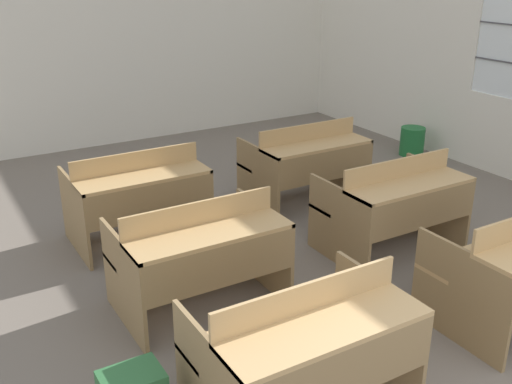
% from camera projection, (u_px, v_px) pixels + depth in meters
% --- Properties ---
extents(wall_back, '(6.46, 0.06, 3.19)m').
position_uv_depth(wall_back, '(124.00, 22.00, 7.79)').
color(wall_back, white).
rests_on(wall_back, ground_plane).
extents(bench_front_left, '(1.14, 0.79, 0.84)m').
position_uv_depth(bench_front_left, '(305.00, 346.00, 3.21)').
color(bench_front_left, '#997B51').
rests_on(bench_front_left, ground_plane).
extents(bench_second_left, '(1.14, 0.79, 0.84)m').
position_uv_depth(bench_second_left, '(200.00, 252.00, 4.23)').
color(bench_second_left, '#93754B').
rests_on(bench_second_left, ground_plane).
extents(bench_second_right, '(1.14, 0.79, 0.84)m').
position_uv_depth(bench_second_right, '(394.00, 202.00, 5.09)').
color(bench_second_right, '#97784E').
rests_on(bench_second_right, ground_plane).
extents(bench_third_left, '(1.14, 0.79, 0.84)m').
position_uv_depth(bench_third_left, '(138.00, 194.00, 5.27)').
color(bench_third_left, olive).
rests_on(bench_third_left, ground_plane).
extents(bench_third_right, '(1.14, 0.79, 0.84)m').
position_uv_depth(bench_third_right, '(306.00, 161.00, 6.11)').
color(bench_third_right, '#94754B').
rests_on(bench_third_right, ground_plane).
extents(wastepaper_bin, '(0.31, 0.31, 0.36)m').
position_uv_depth(wastepaper_bin, '(412.00, 141.00, 7.68)').
color(wastepaper_bin, '#1E6B33').
rests_on(wastepaper_bin, ground_plane).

